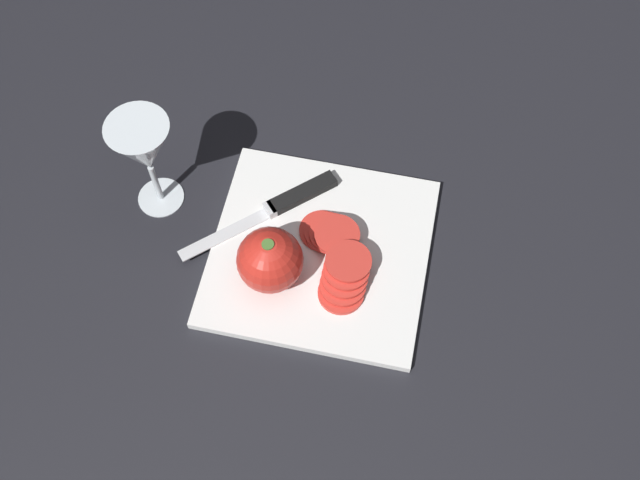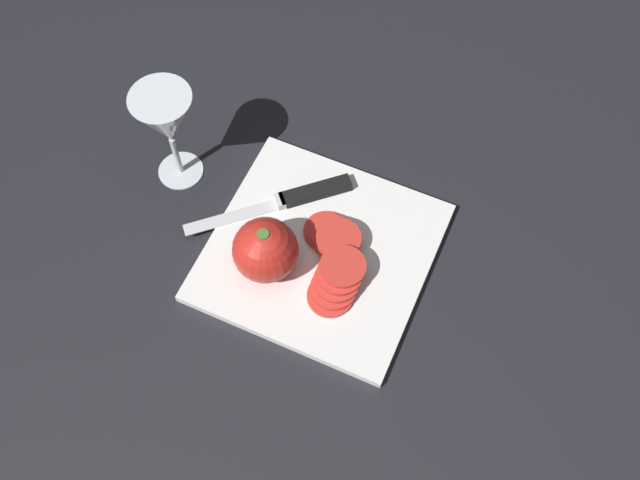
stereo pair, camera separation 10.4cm
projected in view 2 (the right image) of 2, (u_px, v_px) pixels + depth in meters
ground_plane at (367, 285)px, 1.06m from camera, size 3.00×3.00×0.00m
cutting_board at (320, 252)px, 1.07m from camera, size 0.31×0.30×0.01m
wine_glass at (167, 122)px, 1.04m from camera, size 0.09×0.09×0.18m
whole_tomato at (265, 250)px, 1.02m from camera, size 0.09×0.09×0.09m
knife at (302, 196)px, 1.10m from camera, size 0.20×0.19×0.01m
tomato_slice_stack_near at (332, 235)px, 1.06m from camera, size 0.09×0.08×0.03m
tomato_slice_stack_far at (337, 281)px, 1.03m from camera, size 0.07×0.10×0.03m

